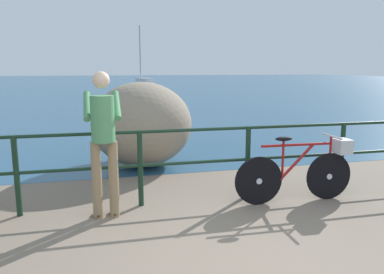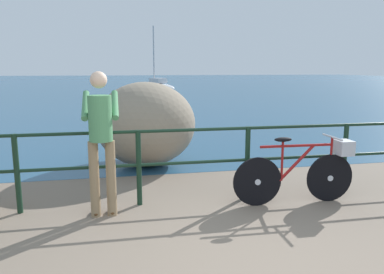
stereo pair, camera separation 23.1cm
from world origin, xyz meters
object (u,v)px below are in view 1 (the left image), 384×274
(person_at_railing, at_px, (103,138))
(bicycle, at_px, (305,168))
(sailboat, at_px, (143,87))
(breakwater_boulder_main, at_px, (142,124))

(person_at_railing, bearing_deg, bicycle, -91.98)
(bicycle, distance_m, sailboat, 24.21)
(bicycle, bearing_deg, person_at_railing, 179.82)
(bicycle, xyz_separation_m, breakwater_boulder_main, (-1.94, 2.52, 0.32))
(bicycle, relative_size, person_at_railing, 0.96)
(bicycle, distance_m, person_at_railing, 2.72)
(bicycle, relative_size, sailboat, 0.35)
(person_at_railing, bearing_deg, breakwater_boulder_main, -16.81)
(sailboat, bearing_deg, person_at_railing, 144.24)
(bicycle, relative_size, breakwater_boulder_main, 0.88)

